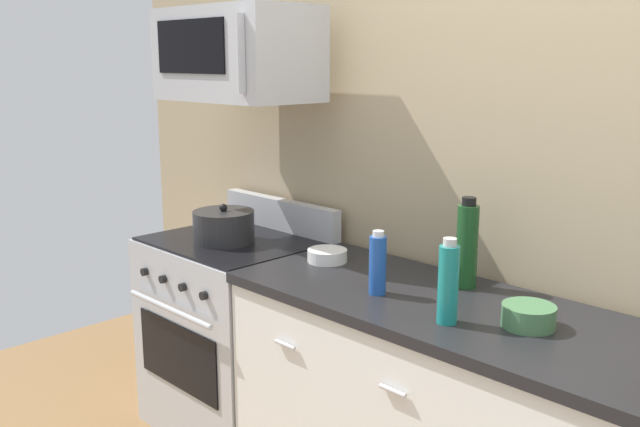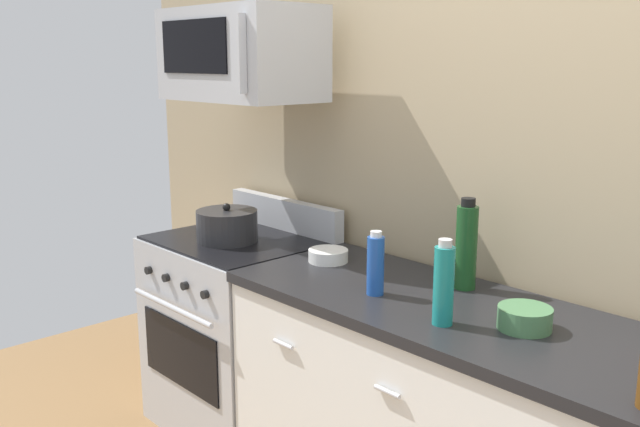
# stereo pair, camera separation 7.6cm
# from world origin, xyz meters

# --- Properties ---
(back_wall) EXTENTS (5.27, 0.10, 2.70)m
(back_wall) POSITION_xyz_m (0.00, 0.41, 1.35)
(back_wall) COLOR tan
(back_wall) RESTS_ON ground_plane
(range_oven) EXTENTS (0.76, 0.69, 1.07)m
(range_oven) POSITION_xyz_m (-1.46, 0.00, 0.47)
(range_oven) COLOR #B7BABF
(range_oven) RESTS_ON ground_plane
(microwave) EXTENTS (0.74, 0.44, 0.40)m
(microwave) POSITION_xyz_m (-1.46, 0.05, 1.75)
(microwave) COLOR #B7BABF
(bottle_soda_blue) EXTENTS (0.06, 0.06, 0.23)m
(bottle_soda_blue) POSITION_xyz_m (-0.51, -0.10, 1.03)
(bottle_soda_blue) COLOR #1E4CA5
(bottle_soda_blue) RESTS_ON countertop_slab
(bottle_wine_green) EXTENTS (0.08, 0.08, 0.33)m
(bottle_wine_green) POSITION_xyz_m (-0.34, 0.19, 1.08)
(bottle_wine_green) COLOR #19471E
(bottle_wine_green) RESTS_ON countertop_slab
(bottle_sparkling_teal) EXTENTS (0.06, 0.06, 0.27)m
(bottle_sparkling_teal) POSITION_xyz_m (-0.18, -0.15, 1.05)
(bottle_sparkling_teal) COLOR #197F7A
(bottle_sparkling_teal) RESTS_ON countertop_slab
(bowl_green_glaze) EXTENTS (0.17, 0.17, 0.07)m
(bowl_green_glaze) POSITION_xyz_m (0.02, -0.00, 0.96)
(bowl_green_glaze) COLOR #477A4C
(bowl_green_glaze) RESTS_ON countertop_slab
(bowl_white_ceramic) EXTENTS (0.16, 0.16, 0.05)m
(bowl_white_ceramic) POSITION_xyz_m (-0.92, 0.06, 0.95)
(bowl_white_ceramic) COLOR white
(bowl_white_ceramic) RESTS_ON countertop_slab
(stockpot) EXTENTS (0.28, 0.28, 0.18)m
(stockpot) POSITION_xyz_m (-1.46, -0.05, 0.99)
(stockpot) COLOR #262628
(stockpot) RESTS_ON range_oven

